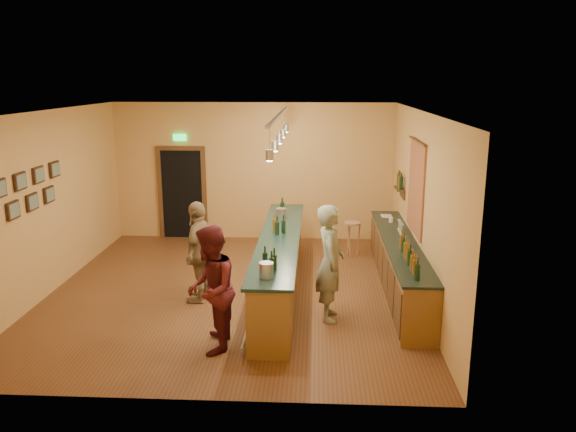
{
  "coord_description": "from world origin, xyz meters",
  "views": [
    {
      "loc": [
        1.46,
        -9.42,
        3.75
      ],
      "look_at": [
        0.98,
        0.2,
        1.37
      ],
      "focal_mm": 35.0,
      "sensor_mm": 36.0,
      "label": 1
    }
  ],
  "objects_px": {
    "tasting_bar": "(280,260)",
    "bar_stool": "(352,229)",
    "bartender": "(330,263)",
    "customer_b": "(199,252)",
    "back_counter": "(399,265)",
    "customer_a": "(211,289)"
  },
  "relations": [
    {
      "from": "back_counter",
      "to": "customer_b",
      "type": "xyz_separation_m",
      "value": [
        -3.47,
        -0.59,
        0.39
      ]
    },
    {
      "from": "back_counter",
      "to": "customer_a",
      "type": "height_order",
      "value": "customer_a"
    },
    {
      "from": "customer_a",
      "to": "customer_b",
      "type": "xyz_separation_m",
      "value": [
        -0.53,
        1.79,
        -0.03
      ]
    },
    {
      "from": "bar_stool",
      "to": "back_counter",
      "type": "bearing_deg",
      "value": -70.53
    },
    {
      "from": "bartender",
      "to": "customer_b",
      "type": "height_order",
      "value": "bartender"
    },
    {
      "from": "bartender",
      "to": "customer_a",
      "type": "bearing_deg",
      "value": 123.08
    },
    {
      "from": "bartender",
      "to": "customer_b",
      "type": "distance_m",
      "value": 2.3
    },
    {
      "from": "tasting_bar",
      "to": "customer_a",
      "type": "xyz_separation_m",
      "value": [
        -0.82,
        -2.2,
        0.29
      ]
    },
    {
      "from": "tasting_bar",
      "to": "customer_a",
      "type": "relative_size",
      "value": 2.83
    },
    {
      "from": "tasting_bar",
      "to": "bartender",
      "type": "distance_m",
      "value": 1.4
    },
    {
      "from": "tasting_bar",
      "to": "customer_b",
      "type": "xyz_separation_m",
      "value": [
        -1.34,
        -0.41,
        0.27
      ]
    },
    {
      "from": "bar_stool",
      "to": "tasting_bar",
      "type": "bearing_deg",
      "value": -122.72
    },
    {
      "from": "tasting_bar",
      "to": "back_counter",
      "type": "bearing_deg",
      "value": 4.86
    },
    {
      "from": "customer_a",
      "to": "tasting_bar",
      "type": "bearing_deg",
      "value": 156.29
    },
    {
      "from": "back_counter",
      "to": "customer_a",
      "type": "xyz_separation_m",
      "value": [
        -2.94,
        -2.38,
        0.41
      ]
    },
    {
      "from": "bartender",
      "to": "bar_stool",
      "type": "relative_size",
      "value": 2.48
    },
    {
      "from": "bartender",
      "to": "customer_a",
      "type": "xyz_separation_m",
      "value": [
        -1.68,
        -1.14,
        -0.03
      ]
    },
    {
      "from": "back_counter",
      "to": "customer_b",
      "type": "height_order",
      "value": "customer_b"
    },
    {
      "from": "customer_a",
      "to": "back_counter",
      "type": "bearing_deg",
      "value": 125.58
    },
    {
      "from": "customer_a",
      "to": "bartender",
      "type": "bearing_deg",
      "value": 120.92
    },
    {
      "from": "tasting_bar",
      "to": "bar_stool",
      "type": "distance_m",
      "value": 2.62
    },
    {
      "from": "tasting_bar",
      "to": "bartender",
      "type": "relative_size",
      "value": 2.74
    }
  ]
}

